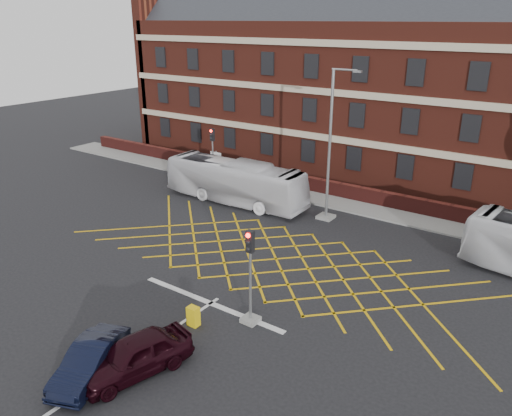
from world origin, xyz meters
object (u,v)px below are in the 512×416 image
Objects in this scene: traffic_light_far at (213,160)px; traffic_light_near at (250,286)px; car_maroon at (135,355)px; bus_left at (235,182)px; direction_signs at (216,161)px; car_navy at (90,360)px; utility_cabinet at (193,316)px; street_lamp at (329,170)px.

traffic_light_near is at bearing -45.76° from traffic_light_far.
traffic_light_far reaches higher than car_maroon.
traffic_light_far reaches higher than bus_left.
direction_signs is (-0.56, 1.03, -0.39)m from traffic_light_far.
direction_signs is at bearing 133.37° from traffic_light_near.
car_navy reaches higher than utility_cabinet.
traffic_light_near is (1.56, 5.07, 1.03)m from car_maroon.
car_navy is at bearing -122.84° from car_maroon.
bus_left is at bearing -37.92° from direction_signs.
bus_left is 6.07m from direction_signs.
traffic_light_near is 19.84m from traffic_light_far.
traffic_light_far is 1.94× the size of direction_signs.
direction_signs is (-11.58, 2.80, -1.94)m from street_lamp.
bus_left is at bearing 120.69° from utility_cabinet.
traffic_light_near reaches higher than direction_signs.
street_lamp reaches higher than car_navy.
direction_signs is 21.04m from utility_cabinet.
utility_cabinet is (12.57, -16.85, -0.94)m from direction_signs.
direction_signs is at bearing 138.20° from car_maroon.
bus_left is 15.01m from traffic_light_near.
car_maroon reaches higher than utility_cabinet.
direction_signs is (-12.85, 20.31, 0.64)m from car_maroon.
utility_cabinet is at bearing -52.78° from traffic_light_far.
bus_left is at bearing 89.38° from car_navy.
utility_cabinet is at bearing -53.26° from direction_signs.
utility_cabinet is (-1.83, -1.60, -1.32)m from traffic_light_near.
car_maroon is 17.75m from street_lamp.
traffic_light_near is at bearing 88.83° from car_maroon.
car_navy is 18.76m from street_lamp.
utility_cabinet is at bearing -138.83° from traffic_light_near.
traffic_light_far is at bearing 96.72° from car_navy.
car_maroon is 1.01× the size of traffic_light_far.
bus_left is 4.89× the size of direction_signs.
street_lamp is at bearing -13.61° from direction_signs.
traffic_light_far is at bearing 134.24° from traffic_light_near.
bus_left is at bearing 129.86° from traffic_light_near.
bus_left is 7.09m from street_lamp.
car_maroon is 3.49m from utility_cabinet.
direction_signs reaches higher than car_navy.
direction_signs is at bearing 51.42° from bus_left.
traffic_light_near is (2.76, 6.12, 1.13)m from car_navy.
car_navy is 6.81m from traffic_light_near.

